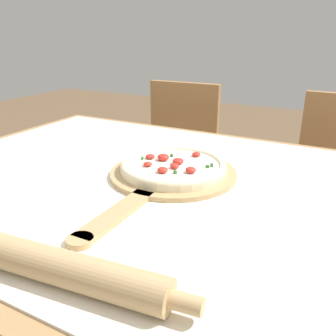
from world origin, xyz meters
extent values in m
cube|color=#A87F51|center=(0.00, 0.00, 0.76)|extent=(1.41, 1.02, 0.03)
cylinder|color=#A87F51|center=(-0.65, 0.46, 0.37)|extent=(0.06, 0.06, 0.75)
cube|color=white|center=(0.00, 0.00, 0.78)|extent=(1.33, 0.94, 0.00)
cylinder|color=tan|center=(0.02, 0.06, 0.79)|extent=(0.33, 0.33, 0.01)
cube|color=tan|center=(0.02, -0.20, 0.79)|extent=(0.04, 0.23, 0.01)
cylinder|color=tan|center=(0.02, -0.31, 0.79)|extent=(0.05, 0.05, 0.01)
cylinder|color=beige|center=(0.02, 0.06, 0.80)|extent=(0.28, 0.28, 0.02)
torus|color=beige|center=(0.02, 0.06, 0.81)|extent=(0.28, 0.28, 0.02)
cylinder|color=white|center=(0.02, 0.06, 0.81)|extent=(0.24, 0.24, 0.00)
ellipsoid|color=red|center=(0.03, 0.06, 0.82)|extent=(0.03, 0.03, 0.01)
ellipsoid|color=red|center=(-0.05, 0.07, 0.82)|extent=(0.03, 0.03, 0.01)
ellipsoid|color=red|center=(-0.03, 0.01, 0.82)|extent=(0.02, 0.02, 0.01)
ellipsoid|color=red|center=(0.05, 0.14, 0.82)|extent=(0.02, 0.02, 0.01)
ellipsoid|color=red|center=(-0.01, 0.07, 0.82)|extent=(0.03, 0.03, 0.02)
ellipsoid|color=red|center=(0.03, -0.01, 0.82)|extent=(0.03, 0.03, 0.01)
ellipsoid|color=red|center=(0.04, 0.03, 0.82)|extent=(0.02, 0.02, 0.01)
ellipsoid|color=red|center=(0.09, 0.02, 0.82)|extent=(0.03, 0.03, 0.01)
cube|color=#387533|center=(0.03, 0.05, 0.82)|extent=(0.01, 0.01, 0.01)
cube|color=#387533|center=(0.06, 0.00, 0.82)|extent=(0.01, 0.01, 0.01)
cube|color=#387533|center=(0.11, 0.07, 0.82)|extent=(0.01, 0.01, 0.01)
cube|color=#387533|center=(-0.01, 0.11, 0.82)|extent=(0.01, 0.01, 0.01)
cube|color=#387533|center=(0.12, 0.08, 0.82)|extent=(0.01, 0.01, 0.01)
cube|color=#387533|center=(-0.07, 0.05, 0.82)|extent=(0.01, 0.01, 0.01)
cylinder|color=tan|center=(0.06, -0.40, 0.81)|extent=(0.38, 0.09, 0.05)
cylinder|color=tan|center=(0.27, -0.38, 0.81)|extent=(0.05, 0.03, 0.03)
cube|color=#A37547|center=(-0.37, 0.77, 0.44)|extent=(0.41, 0.41, 0.02)
cube|color=#A37547|center=(-0.37, 0.95, 0.67)|extent=(0.38, 0.04, 0.44)
cylinder|color=#A37547|center=(-0.52, 0.61, 0.22)|extent=(0.04, 0.04, 0.43)
cylinder|color=#A37547|center=(-0.20, 0.61, 0.22)|extent=(0.04, 0.04, 0.43)
cylinder|color=#A37547|center=(-0.53, 0.93, 0.22)|extent=(0.04, 0.04, 0.43)
cylinder|color=#A37547|center=(-0.21, 0.93, 0.22)|extent=(0.04, 0.04, 0.43)
cube|color=#A37547|center=(0.40, 0.77, 0.44)|extent=(0.42, 0.42, 0.02)
cylinder|color=#A37547|center=(0.23, 0.62, 0.22)|extent=(0.04, 0.04, 0.43)
cylinder|color=#A37547|center=(0.25, 0.94, 0.22)|extent=(0.04, 0.04, 0.43)
camera|label=1|loc=(0.41, -0.72, 1.14)|focal=38.00mm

